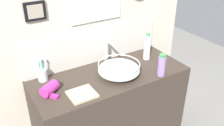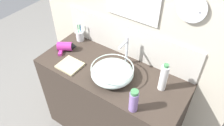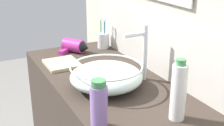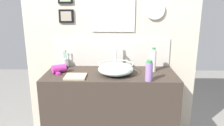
% 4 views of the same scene
% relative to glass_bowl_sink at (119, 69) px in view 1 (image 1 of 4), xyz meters
% --- Properties ---
extents(vanity_counter, '(1.26, 0.52, 0.88)m').
position_rel_glass_bowl_sink_xyz_m(vanity_counter, '(-0.05, 0.05, -0.49)').
color(vanity_counter, '#382D26').
rests_on(vanity_counter, ground).
extents(back_panel, '(1.83, 0.10, 2.54)m').
position_rel_glass_bowl_sink_xyz_m(back_panel, '(-0.05, 0.34, 0.33)').
color(back_panel, beige).
rests_on(back_panel, ground).
extents(glass_bowl_sink, '(0.33, 0.33, 0.11)m').
position_rel_glass_bowl_sink_xyz_m(glass_bowl_sink, '(0.00, 0.00, 0.00)').
color(glass_bowl_sink, silver).
rests_on(glass_bowl_sink, vanity_counter).
extents(faucet, '(0.02, 0.13, 0.27)m').
position_rel_glass_bowl_sink_xyz_m(faucet, '(0.00, 0.19, 0.10)').
color(faucet, silver).
rests_on(faucet, vanity_counter).
extents(hair_drier, '(0.18, 0.19, 0.08)m').
position_rel_glass_bowl_sink_xyz_m(hair_drier, '(-0.54, 0.06, -0.02)').
color(hair_drier, '#B22D8C').
rests_on(hair_drier, vanity_counter).
extents(toothbrush_cup, '(0.07, 0.07, 0.20)m').
position_rel_glass_bowl_sink_xyz_m(toothbrush_cup, '(-0.54, 0.24, -0.01)').
color(toothbrush_cup, silver).
rests_on(toothbrush_cup, vanity_counter).
extents(shampoo_bottle, '(0.06, 0.06, 0.19)m').
position_rel_glass_bowl_sink_xyz_m(shampoo_bottle, '(0.29, -0.17, 0.03)').
color(shampoo_bottle, '#8C6BB2').
rests_on(shampoo_bottle, vanity_counter).
extents(spray_bottle, '(0.06, 0.06, 0.24)m').
position_rel_glass_bowl_sink_xyz_m(spray_bottle, '(0.37, 0.12, 0.06)').
color(spray_bottle, white).
rests_on(spray_bottle, vanity_counter).
extents(hand_towel, '(0.19, 0.17, 0.02)m').
position_rel_glass_bowl_sink_xyz_m(hand_towel, '(-0.37, -0.09, -0.05)').
color(hand_towel, tan).
rests_on(hand_towel, vanity_counter).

